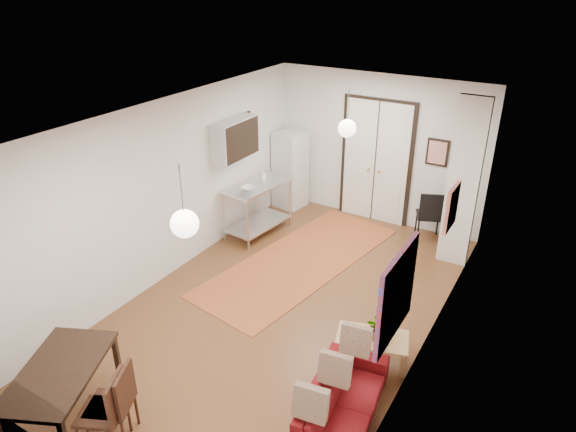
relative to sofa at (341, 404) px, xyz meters
The scene contains 27 objects.
floor 2.35m from the sofa, 136.61° to the left, with size 7.00×7.00×0.00m, color brown.
ceiling 3.52m from the sofa, 136.61° to the left, with size 4.20×7.00×0.02m, color silver.
wall_back 5.51m from the sofa, 108.38° to the left, with size 4.20×0.02×2.90m, color silver.
wall_front 2.81m from the sofa, 131.81° to the right, with size 4.20×0.02×2.90m, color silver.
wall_left 4.29m from the sofa, 157.10° to the left, with size 0.02×7.00×2.90m, color silver.
wall_right 2.04m from the sofa, 75.86° to the left, with size 0.02×7.00×2.90m, color silver.
double_doors 5.42m from the sofa, 108.54° to the left, with size 1.44×0.06×2.50m, color white.
stub_partition 4.32m from the sofa, 87.88° to the left, with size 0.50×0.10×2.90m, color silver.
wall_cabinet 5.04m from the sofa, 139.36° to the left, with size 0.35×1.00×0.70m, color silver.
painting_popart 1.48m from the sofa, 43.00° to the left, with size 0.05×1.00×1.00m, color red.
painting_abstract 2.88m from the sofa, 81.04° to the left, with size 0.05×0.50×0.60m, color beige.
poster_back 5.28m from the sofa, 96.14° to the left, with size 0.40×0.03×0.50m, color red.
print_left 5.48m from the sofa, 136.26° to the left, with size 0.03×0.44×0.54m, color #A27243.
pendant_back 4.45m from the sofa, 115.20° to the left, with size 0.30×0.30×0.80m.
pendant_front 2.65m from the sofa, 166.84° to the right, with size 0.30×0.30×0.80m.
kilim_rug 3.54m from the sofa, 126.70° to the left, with size 1.54×4.11×0.01m, color #C56A31.
sofa is the anchor object (origin of this frame).
coffee_table 1.09m from the sofa, 94.43° to the left, with size 1.01×0.74×0.40m.
potted_plant 1.14m from the sofa, 89.17° to the left, with size 0.30×0.35×0.39m, color #31612C.
kitchen_counter 4.73m from the sofa, 134.86° to the left, with size 0.81×1.39×1.01m.
bowl 4.57m from the sofa, 137.55° to the left, with size 0.24×0.24×0.06m, color white.
soap_bottle 5.00m from the sofa, 133.22° to the left, with size 0.09×0.10×0.21m, color #5599B8.
fridge 5.90m from the sofa, 125.94° to the left, with size 0.57×0.57×1.61m, color silver.
dining_table 3.09m from the sofa, 149.67° to the right, with size 1.28×1.57×0.76m.
dining_chair_near 2.46m from the sofa, 146.77° to the right, with size 0.59×0.70×0.94m.
dining_chair_far 2.52m from the sofa, 144.58° to the right, with size 0.59×0.70×0.94m.
black_side_chair 4.88m from the sofa, 95.38° to the left, with size 0.60×0.61×1.00m.
Camera 1 is at (3.32, -5.52, 4.65)m, focal length 32.00 mm.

